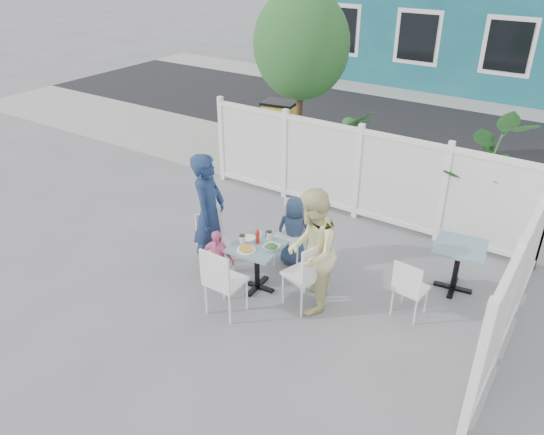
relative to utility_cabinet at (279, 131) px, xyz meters
The scene contains 29 objects.
ground 4.76m from the utility_cabinet, 57.94° to the right, with size 80.00×80.00×0.00m, color slate.
near_sidewalk 2.58m from the utility_cabinet, ahead, with size 24.00×2.60×0.01m, color gray.
street 4.34m from the utility_cabinet, 54.40° to the left, with size 24.00×5.00×0.01m, color black.
far_sidewalk 7.08m from the utility_cabinet, 69.21° to the left, with size 24.00×1.60×0.01m, color gray.
fence_back 3.06m from the utility_cabinet, 31.55° to the right, with size 5.86×0.08×1.60m.
fence_right 6.47m from the utility_cabinet, 31.70° to the right, with size 0.08×3.66×1.60m.
tree 2.30m from the utility_cabinet, 37.71° to the right, with size 1.80×1.62×3.59m.
utility_cabinet is the anchor object (origin of this frame).
potted_shrub_a 2.32m from the utility_cabinet, 22.91° to the right, with size 0.92×0.92×1.64m, color #1F5228.
potted_shrub_b 4.54m from the utility_cabinet, 12.77° to the right, with size 1.67×1.45×1.86m, color #1F5228.
main_table 4.89m from the utility_cabinet, 60.68° to the right, with size 0.69×0.69×0.68m.
spare_table 5.45m from the utility_cabinet, 30.73° to the right, with size 0.75×0.75×0.70m.
chair_left 4.53m from the utility_cabinet, 69.15° to the right, with size 0.53×0.54×0.91m.
chair_right 5.34m from the utility_cabinet, 53.10° to the right, with size 0.56×0.57×1.00m.
chair_back 4.19m from the utility_cabinet, 54.18° to the right, with size 0.47×0.46×0.96m.
chair_near 5.54m from the utility_cabinet, 64.66° to the right, with size 0.45×0.43×0.99m.
chair_spare 5.73m from the utility_cabinet, 40.60° to the right, with size 0.41×0.40×0.83m.
man 4.51m from the utility_cabinet, 69.80° to the right, with size 0.66×0.43×1.80m, color navy.
woman 5.31m from the utility_cabinet, 52.73° to the right, with size 0.82×0.64×1.69m, color #D5CE50.
boy 4.23m from the utility_cabinet, 54.18° to the right, with size 0.52×0.34×1.06m, color navy.
toddler 4.92m from the utility_cabinet, 67.04° to the right, with size 0.52×0.22×0.88m, color pink.
plate_main 5.02m from the utility_cabinet, 62.12° to the right, with size 0.25×0.25×0.02m, color white.
plate_side 4.71m from the utility_cabinet, 62.35° to the right, with size 0.21×0.21×0.01m, color white.
salad_bowl 4.97m from the utility_cabinet, 58.33° to the right, with size 0.22×0.22×0.05m, color white.
coffee_cup_a 4.86m from the utility_cabinet, 63.02° to the right, with size 0.08×0.08×0.12m, color beige.
coffee_cup_b 4.71m from the utility_cabinet, 58.81° to the right, with size 0.07×0.07×0.11m, color beige.
ketchup_bottle 4.83m from the utility_cabinet, 60.62° to the right, with size 0.05×0.05×0.17m, color #B01A10.
salt_shaker 4.65m from the utility_cabinet, 60.18° to the right, with size 0.03×0.03×0.08m, color white.
pepper_shaker 4.63m from the utility_cabinet, 59.27° to the right, with size 0.03×0.03×0.07m, color black.
Camera 1 is at (3.42, -5.21, 4.39)m, focal length 35.00 mm.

